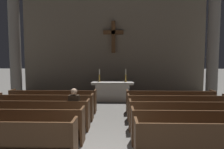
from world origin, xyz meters
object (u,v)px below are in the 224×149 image
at_px(pew_left_row_2, 17,125).
at_px(pew_left_row_4, 45,107).
at_px(pew_right_row_2, 200,127).
at_px(column_left_second, 15,48).
at_px(pew_left_row_3, 33,114).
at_px(altar, 113,91).
at_px(pew_right_row_1, 220,143).
at_px(lone_worshipper, 75,108).
at_px(pew_right_row_4, 177,108).
at_px(candlestick_right, 126,78).
at_px(column_right_second, 213,48).
at_px(pew_right_row_3, 187,116).
at_px(pew_right_row_5, 170,102).
at_px(candlestick_left, 99,78).
at_px(pew_left_row_5, 53,101).

relative_size(pew_left_row_2, pew_left_row_4, 1.00).
relative_size(pew_right_row_2, column_left_second, 0.61).
xyz_separation_m(pew_left_row_3, altar, (2.40, 4.40, 0.06)).
bearing_deg(pew_left_row_3, pew_right_row_1, -22.53).
distance_m(pew_left_row_2, pew_right_row_2, 4.80).
distance_m(pew_left_row_4, pew_right_row_1, 5.65).
relative_size(pew_left_row_2, lone_worshipper, 2.68).
height_order(pew_right_row_4, candlestick_right, candlestick_right).
height_order(column_left_second, lone_worshipper, column_left_second).
bearing_deg(altar, pew_left_row_4, -125.12).
bearing_deg(pew_left_row_3, pew_right_row_2, -11.72).
bearing_deg(altar, pew_right_row_1, -69.44).
xyz_separation_m(pew_right_row_1, column_right_second, (2.87, 6.55, 2.32)).
bearing_deg(pew_right_row_1, pew_right_row_2, 90.00).
height_order(pew_left_row_4, pew_right_row_3, same).
bearing_deg(lone_worshipper, pew_right_row_2, -16.53).
bearing_deg(pew_right_row_2, pew_right_row_3, 90.00).
distance_m(pew_left_row_4, pew_right_row_5, 4.90).
relative_size(pew_left_row_2, pew_right_row_1, 1.00).
bearing_deg(pew_left_row_4, lone_worshipper, -36.05).
relative_size(pew_right_row_1, pew_right_row_3, 1.00).
relative_size(pew_right_row_1, lone_worshipper, 2.68).
distance_m(column_right_second, candlestick_left, 6.18).
relative_size(candlestick_right, lone_worshipper, 0.51).
xyz_separation_m(altar, candlestick_left, (-0.70, 0.00, 0.69)).
bearing_deg(pew_left_row_4, pew_right_row_5, 11.72).
relative_size(pew_left_row_4, candlestick_left, 5.26).
height_order(pew_right_row_2, altar, altar).
relative_size(pew_right_row_2, pew_right_row_4, 1.00).
xyz_separation_m(column_left_second, altar, (5.27, -0.15, -2.26)).
relative_size(pew_left_row_5, pew_right_row_5, 1.00).
xyz_separation_m(pew_left_row_4, altar, (2.40, 3.41, 0.06)).
bearing_deg(pew_right_row_3, lone_worshipper, 179.37).
bearing_deg(pew_left_row_5, pew_left_row_4, -90.00).
relative_size(pew_right_row_3, pew_right_row_5, 1.00).
distance_m(pew_left_row_2, pew_right_row_4, 5.19).
xyz_separation_m(pew_right_row_2, pew_right_row_5, (0.00, 2.99, 0.00)).
relative_size(pew_right_row_2, lone_worshipper, 2.68).
distance_m(pew_right_row_2, pew_right_row_5, 2.99).
height_order(pew_left_row_2, candlestick_right, candlestick_right).
relative_size(pew_left_row_5, pew_right_row_2, 1.00).
distance_m(pew_left_row_5, column_left_second, 4.50).
distance_m(column_right_second, lone_worshipper, 8.08).
distance_m(pew_left_row_4, altar, 4.17).
bearing_deg(pew_left_row_5, pew_right_row_5, 0.00).
bearing_deg(pew_left_row_3, pew_left_row_5, 90.00).
height_order(pew_left_row_3, pew_right_row_5, same).
bearing_deg(pew_right_row_3, altar, 118.57).
bearing_deg(candlestick_right, pew_left_row_2, -119.85).
height_order(pew_left_row_2, pew_left_row_3, same).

